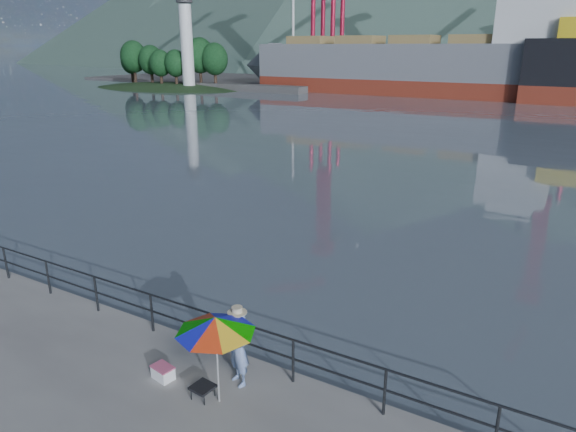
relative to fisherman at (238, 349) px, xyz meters
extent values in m
cube|color=#53606B|center=(-4.05, 128.90, -0.82)|extent=(500.00, 280.00, 0.00)
cylinder|color=#2D3033|center=(-4.05, 0.60, 0.18)|extent=(22.00, 0.05, 0.05)
cylinder|color=#2D3033|center=(-4.05, 0.60, -0.27)|extent=(22.00, 0.05, 0.05)
cube|color=#2D3033|center=(-4.05, 0.60, -0.32)|extent=(22.00, 0.06, 1.00)
ellipsoid|color=#263F1E|center=(-59.05, 60.90, -0.82)|extent=(48.00, 26.40, 8.40)
cylinder|color=white|center=(-53.05, 59.90, 5.68)|extent=(2.00, 2.00, 13.00)
imported|color=#194798|center=(0.00, 0.00, 0.00)|extent=(0.70, 0.60, 1.63)
cylinder|color=white|center=(0.00, -0.70, 0.05)|extent=(0.04, 0.04, 1.73)
cone|color=#181ED2|center=(0.00, -0.70, 0.91)|extent=(1.60, 1.60, 0.32)
cube|color=black|center=(-0.35, -0.77, -0.57)|extent=(0.46, 0.46, 0.06)
cube|color=#2D3033|center=(-0.35, -0.77, -0.71)|extent=(0.35, 0.35, 0.22)
cube|color=white|center=(-1.48, -0.70, -0.69)|extent=(0.50, 0.38, 0.26)
cylinder|color=black|center=(-0.45, 0.82, -0.82)|extent=(0.73, 1.65, 1.26)
cube|color=maroon|center=(-18.35, 69.92, -0.07)|extent=(48.95, 8.47, 2.50)
cube|color=gray|center=(-18.35, 69.92, 3.68)|extent=(48.95, 8.47, 5.00)
cube|color=silver|center=(-2.68, 69.92, 9.68)|extent=(9.00, 7.12, 7.00)
camera|label=1|loc=(5.49, -7.35, 5.90)|focal=32.00mm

